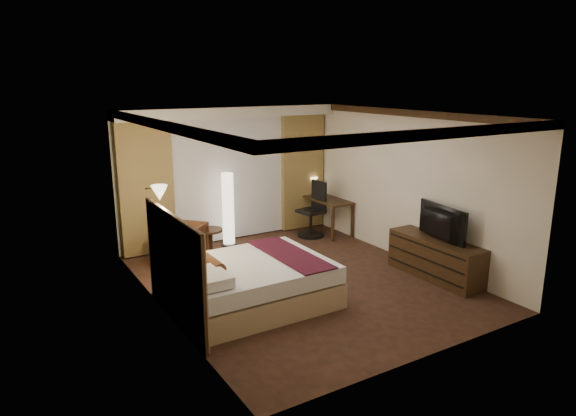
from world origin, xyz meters
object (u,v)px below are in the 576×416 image
bed (251,283)px  television (437,221)px  desk (326,216)px  office_chair (311,209)px  floor_lamp (228,209)px  armchair (180,242)px  dresser (435,258)px  side_table (210,243)px

bed → television: television is taller
desk → office_chair: (-0.43, -0.05, 0.21)m
floor_lamp → television: size_ratio=1.34×
bed → desk: (3.03, 2.38, 0.05)m
armchair → floor_lamp: (1.19, 0.53, 0.33)m
dresser → office_chair: bearing=99.0°
side_table → floor_lamp: bearing=37.0°
floor_lamp → office_chair: (1.73, -0.34, -0.15)m
office_chair → armchair: bearing=177.8°
side_table → floor_lamp: 0.87m
bed → television: bearing=-12.4°
armchair → television: size_ratio=0.73×
desk → television: (0.02, -3.05, 0.61)m
desk → dresser: (0.05, -3.05, -0.04)m
armchair → dresser: (3.40, -2.81, -0.07)m
bed → side_table: bearing=82.4°
television → bed: bearing=85.9°
side_table → television: bearing=-46.5°
floor_lamp → desk: bearing=-7.6°
dresser → bed: bearing=167.7°
armchair → television: (3.37, -2.81, 0.58)m
bed → television: (3.05, -0.67, 0.66)m
floor_lamp → office_chair: floor_lamp is taller
desk → office_chair: 0.48m
floor_lamp → desk: size_ratio=1.15×
side_table → floor_lamp: (0.58, 0.44, 0.47)m
side_table → desk: (2.73, 0.15, 0.11)m
side_table → floor_lamp: size_ratio=0.36×
dresser → armchair: bearing=140.4°
bed → television: 3.19m
armchair → desk: 3.35m
bed → dresser: dresser is taller
floor_lamp → dresser: floor_lamp is taller
desk → office_chair: bearing=-173.3°
floor_lamp → television: bearing=-56.9°
armchair → office_chair: size_ratio=0.69×
floor_lamp → side_table: bearing=-143.0°
floor_lamp → office_chair: size_ratio=1.26×
desk → dresser: desk is taller
office_chair → dresser: size_ratio=0.68×
desk → bed: bearing=-141.9°
armchair → floor_lamp: bearing=71.0°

